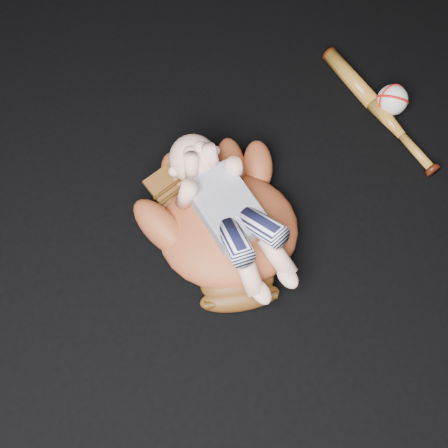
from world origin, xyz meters
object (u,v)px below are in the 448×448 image
at_px(baseball_glove, 228,226).
at_px(baseball_bat, 379,110).
at_px(baseball, 392,100).
at_px(newborn_baby, 234,215).

bearing_deg(baseball_glove, baseball_bat, 33.33).
bearing_deg(baseball_bat, baseball_glove, -164.83).
xyz_separation_m(baseball_bat, baseball, (0.03, 0.00, 0.02)).
distance_m(baseball_glove, baseball, 0.53).
bearing_deg(baseball, baseball_bat, -177.90).
bearing_deg(baseball, newborn_baby, -164.46).
height_order(baseball_glove, baseball_bat, baseball_glove).
distance_m(baseball_bat, baseball, 0.04).
distance_m(newborn_baby, baseball_bat, 0.50).
xyz_separation_m(newborn_baby, baseball, (0.51, 0.14, -0.09)).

